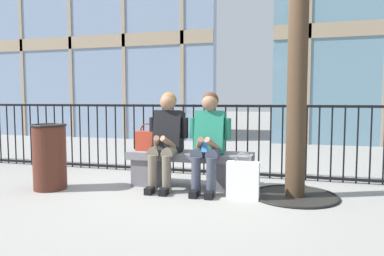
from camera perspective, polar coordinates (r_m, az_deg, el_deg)
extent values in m
plane|color=gray|center=(4.62, -0.34, -9.41)|extent=(60.00, 60.00, 0.00)
cube|color=slate|center=(4.54, -0.34, -4.50)|extent=(1.60, 0.44, 0.10)
cube|color=slate|center=(4.76, -6.88, -6.86)|extent=(0.36, 0.37, 0.35)
cube|color=slate|center=(4.46, 6.65, -7.63)|extent=(0.36, 0.37, 0.35)
cylinder|color=#6B6051|center=(4.47, -5.45, -3.75)|extent=(0.15, 0.40, 0.15)
cylinder|color=#6B6051|center=(4.33, -6.38, -7.32)|extent=(0.11, 0.11, 0.45)
cube|color=black|center=(4.32, -6.66, -9.87)|extent=(0.09, 0.22, 0.08)
cylinder|color=#6B6051|center=(4.41, -3.26, -3.85)|extent=(0.15, 0.40, 0.15)
cylinder|color=#6B6051|center=(4.27, -4.12, -7.48)|extent=(0.11, 0.11, 0.45)
cube|color=black|center=(4.26, -4.38, -10.07)|extent=(0.09, 0.22, 0.08)
cube|color=black|center=(4.55, -3.78, -0.56)|extent=(0.36, 0.30, 0.55)
cylinder|color=black|center=(4.62, -6.36, 0.12)|extent=(0.08, 0.08, 0.26)
cylinder|color=#8E664C|center=(4.38, -5.71, -2.35)|extent=(0.16, 0.28, 0.20)
cylinder|color=black|center=(4.47, -1.13, 0.01)|extent=(0.08, 0.08, 0.26)
cylinder|color=#8E664C|center=(4.33, -3.74, -2.42)|extent=(0.16, 0.28, 0.20)
cube|color=black|center=(4.30, -5.01, -2.74)|extent=(0.07, 0.10, 0.13)
sphere|color=#8E664C|center=(4.51, -3.89, 4.10)|extent=(0.20, 0.20, 0.20)
sphere|color=olive|center=(4.54, -3.77, 4.48)|extent=(0.20, 0.20, 0.20)
cylinder|color=#383D4C|center=(4.31, 1.34, -4.05)|extent=(0.15, 0.40, 0.15)
cylinder|color=#383D4C|center=(4.16, 0.65, -7.78)|extent=(0.11, 0.11, 0.45)
cube|color=black|center=(4.15, 0.43, -10.44)|extent=(0.09, 0.22, 0.08)
cylinder|color=#383D4C|center=(4.27, 3.69, -4.14)|extent=(0.15, 0.40, 0.15)
cylinder|color=#383D4C|center=(4.12, 3.09, -7.91)|extent=(0.11, 0.11, 0.45)
cube|color=black|center=(4.11, 2.90, -10.60)|extent=(0.09, 0.22, 0.08)
cube|color=#1E7259|center=(4.40, 2.93, -0.73)|extent=(0.36, 0.30, 0.55)
cylinder|color=#1E7259|center=(4.45, 0.16, -0.02)|extent=(0.08, 0.08, 0.26)
cylinder|color=#8E664C|center=(4.22, 1.21, -2.60)|extent=(0.16, 0.28, 0.20)
cylinder|color=#1E7259|center=(4.35, 5.76, -0.15)|extent=(0.08, 0.08, 0.26)
cylinder|color=#8E664C|center=(4.18, 3.33, -2.66)|extent=(0.16, 0.28, 0.20)
cube|color=#2D6BB7|center=(4.14, 2.07, -3.00)|extent=(0.07, 0.10, 0.13)
sphere|color=#8E664C|center=(4.36, 2.89, 4.09)|extent=(0.20, 0.20, 0.20)
sphere|color=#472816|center=(4.39, 2.98, 4.49)|extent=(0.20, 0.20, 0.20)
cube|color=#B23823|center=(4.70, -7.20, -2.05)|extent=(0.28, 0.16, 0.26)
torus|color=maroon|center=(4.68, -7.21, -0.43)|extent=(0.20, 0.02, 0.20)
cube|color=white|center=(4.05, 8.19, -8.36)|extent=(0.36, 0.13, 0.42)
torus|color=slate|center=(3.96, 8.14, -5.23)|extent=(0.17, 0.01, 0.17)
torus|color=slate|center=(4.05, 8.31, -5.02)|extent=(0.17, 0.01, 0.17)
cylinder|color=black|center=(7.10, -28.49, -0.78)|extent=(0.02, 0.02, 1.05)
cylinder|color=black|center=(6.99, -27.54, -0.82)|extent=(0.02, 0.02, 1.05)
cylinder|color=black|center=(6.88, -26.56, -0.86)|extent=(0.02, 0.02, 1.05)
cylinder|color=black|center=(6.77, -25.55, -0.91)|extent=(0.02, 0.02, 1.05)
cylinder|color=black|center=(6.67, -24.51, -0.95)|extent=(0.02, 0.02, 1.05)
cylinder|color=black|center=(6.57, -23.44, -0.99)|extent=(0.02, 0.02, 1.05)
cylinder|color=black|center=(6.47, -22.33, -1.04)|extent=(0.02, 0.02, 1.05)
cylinder|color=black|center=(6.37, -21.19, -1.09)|extent=(0.02, 0.02, 1.05)
cylinder|color=black|center=(6.28, -20.01, -1.13)|extent=(0.02, 0.02, 1.05)
cylinder|color=black|center=(6.18, -18.79, -1.18)|extent=(0.02, 0.02, 1.05)
cylinder|color=black|center=(6.10, -17.54, -1.23)|extent=(0.02, 0.02, 1.05)
cylinder|color=black|center=(6.01, -16.26, -1.28)|extent=(0.02, 0.02, 1.05)
cylinder|color=black|center=(5.93, -14.94, -1.33)|extent=(0.02, 0.02, 1.05)
cylinder|color=black|center=(5.85, -13.58, -1.38)|extent=(0.02, 0.02, 1.05)
cylinder|color=black|center=(5.77, -12.18, -1.44)|extent=(0.02, 0.02, 1.05)
cylinder|color=black|center=(5.70, -10.75, -1.49)|extent=(0.02, 0.02, 1.05)
cylinder|color=black|center=(5.63, -9.28, -1.54)|extent=(0.02, 0.02, 1.05)
cylinder|color=black|center=(5.56, -7.77, -1.59)|extent=(0.02, 0.02, 1.05)
cylinder|color=black|center=(5.50, -6.23, -1.65)|extent=(0.02, 0.02, 1.05)
cylinder|color=black|center=(5.44, -4.66, -1.70)|extent=(0.02, 0.02, 1.05)
cylinder|color=black|center=(5.39, -3.05, -1.75)|extent=(0.02, 0.02, 1.05)
cylinder|color=black|center=(5.34, -1.41, -1.81)|extent=(0.02, 0.02, 1.05)
cylinder|color=black|center=(5.30, 0.25, -1.86)|extent=(0.02, 0.02, 1.05)
cylinder|color=black|center=(5.26, 1.94, -1.91)|extent=(0.02, 0.02, 1.05)
cylinder|color=black|center=(5.22, 3.66, -1.96)|extent=(0.02, 0.02, 1.05)
cylinder|color=black|center=(5.19, 5.40, -2.01)|extent=(0.02, 0.02, 1.05)
cylinder|color=black|center=(5.17, 7.16, -2.06)|extent=(0.02, 0.02, 1.05)
cylinder|color=black|center=(5.14, 8.93, -2.10)|extent=(0.02, 0.02, 1.05)
cylinder|color=black|center=(5.13, 10.72, -2.15)|extent=(0.02, 0.02, 1.05)
cylinder|color=black|center=(5.12, 12.52, -2.19)|extent=(0.02, 0.02, 1.05)
cylinder|color=black|center=(5.11, 14.32, -2.23)|extent=(0.02, 0.02, 1.05)
cylinder|color=black|center=(5.11, 16.12, -2.27)|extent=(0.02, 0.02, 1.05)
cylinder|color=black|center=(5.12, 17.93, -2.30)|extent=(0.02, 0.02, 1.05)
cylinder|color=black|center=(5.13, 19.72, -2.34)|extent=(0.02, 0.02, 1.05)
cylinder|color=black|center=(5.14, 21.52, -2.37)|extent=(0.02, 0.02, 1.05)
cylinder|color=black|center=(5.16, 23.29, -2.40)|extent=(0.02, 0.02, 1.05)
cylinder|color=black|center=(5.18, 25.06, -2.42)|extent=(0.02, 0.02, 1.05)
cylinder|color=black|center=(5.21, 26.80, -2.45)|extent=(0.02, 0.02, 1.05)
cylinder|color=black|center=(5.25, 28.53, -2.47)|extent=(0.02, 0.02, 1.05)
cube|color=black|center=(5.33, 1.93, -6.98)|extent=(9.98, 0.04, 0.04)
cube|color=black|center=(5.22, 1.96, 3.59)|extent=(9.98, 0.04, 0.04)
cylinder|color=black|center=(4.33, 16.16, -10.48)|extent=(0.96, 0.96, 0.01)
torus|color=black|center=(4.32, 16.16, -10.40)|extent=(0.99, 0.99, 0.03)
cylinder|color=#423021|center=(4.22, 16.67, 12.34)|extent=(0.22, 0.22, 3.40)
cylinder|color=#4C2319|center=(4.77, -21.93, -4.40)|extent=(0.40, 0.40, 0.80)
torus|color=black|center=(4.72, -22.07, 0.40)|extent=(0.43, 0.43, 0.03)
cube|color=gray|center=(11.85, -22.52, 12.37)|extent=(10.38, 0.04, 0.36)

